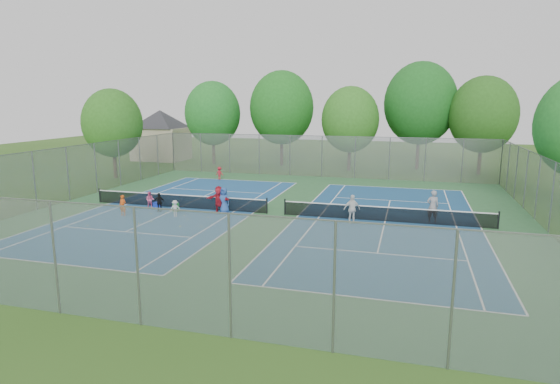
# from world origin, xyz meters

# --- Properties ---
(ground) EXTENTS (120.00, 120.00, 0.00)m
(ground) POSITION_xyz_m (0.00, 0.00, 0.00)
(ground) COLOR #2F561B
(ground) RESTS_ON ground
(court_pad) EXTENTS (32.00, 32.00, 0.01)m
(court_pad) POSITION_xyz_m (0.00, 0.00, 0.01)
(court_pad) COLOR #2D6035
(court_pad) RESTS_ON ground
(court_left) EXTENTS (10.97, 23.77, 0.01)m
(court_left) POSITION_xyz_m (-7.00, 0.00, 0.02)
(court_left) COLOR navy
(court_left) RESTS_ON court_pad
(court_right) EXTENTS (10.97, 23.77, 0.01)m
(court_right) POSITION_xyz_m (7.00, 0.00, 0.02)
(court_right) COLOR navy
(court_right) RESTS_ON court_pad
(net_left) EXTENTS (12.87, 0.10, 0.91)m
(net_left) POSITION_xyz_m (-7.00, 0.00, 0.46)
(net_left) COLOR black
(net_left) RESTS_ON ground
(net_right) EXTENTS (12.87, 0.10, 0.91)m
(net_right) POSITION_xyz_m (7.00, 0.00, 0.46)
(net_right) COLOR black
(net_right) RESTS_ON ground
(fence_north) EXTENTS (32.00, 0.10, 4.00)m
(fence_north) POSITION_xyz_m (0.00, 16.00, 2.00)
(fence_north) COLOR gray
(fence_north) RESTS_ON ground
(fence_south) EXTENTS (32.00, 0.10, 4.00)m
(fence_south) POSITION_xyz_m (0.00, -16.00, 2.00)
(fence_south) COLOR gray
(fence_south) RESTS_ON ground
(fence_west) EXTENTS (0.10, 32.00, 4.00)m
(fence_west) POSITION_xyz_m (-16.00, 0.00, 2.00)
(fence_west) COLOR gray
(fence_west) RESTS_ON ground
(fence_east) EXTENTS (0.10, 32.00, 4.00)m
(fence_east) POSITION_xyz_m (16.00, 0.00, 2.00)
(fence_east) COLOR gray
(fence_east) RESTS_ON ground
(house) EXTENTS (11.03, 11.03, 7.30)m
(house) POSITION_xyz_m (-22.00, 24.00, 4.21)
(house) COLOR #B7A88C
(house) RESTS_ON ground
(tree_nw) EXTENTS (6.40, 6.40, 9.58)m
(tree_nw) POSITION_xyz_m (-14.00, 22.00, 5.89)
(tree_nw) COLOR #443326
(tree_nw) RESTS_ON ground
(tree_nl) EXTENTS (7.20, 7.20, 10.69)m
(tree_nl) POSITION_xyz_m (-6.00, 23.00, 6.54)
(tree_nl) COLOR #443326
(tree_nl) RESTS_ON ground
(tree_nc) EXTENTS (6.00, 6.00, 8.85)m
(tree_nc) POSITION_xyz_m (2.00, 21.00, 5.39)
(tree_nc) COLOR #443326
(tree_nc) RESTS_ON ground
(tree_nr) EXTENTS (7.60, 7.60, 11.42)m
(tree_nr) POSITION_xyz_m (9.00, 24.00, 7.04)
(tree_nr) COLOR #443326
(tree_nr) RESTS_ON ground
(tree_ne) EXTENTS (6.60, 6.60, 9.77)m
(tree_ne) POSITION_xyz_m (15.00, 22.00, 5.97)
(tree_ne) COLOR #443326
(tree_ne) RESTS_ON ground
(tree_side_w) EXTENTS (5.60, 5.60, 8.47)m
(tree_side_w) POSITION_xyz_m (-19.00, 10.00, 5.24)
(tree_side_w) COLOR #443326
(tree_side_w) RESTS_ON ground
(ball_crate) EXTENTS (0.53, 0.53, 0.34)m
(ball_crate) POSITION_xyz_m (-8.64, -0.15, 0.17)
(ball_crate) COLOR blue
(ball_crate) RESTS_ON ground
(ball_hopper) EXTENTS (0.36, 0.36, 0.60)m
(ball_hopper) POSITION_xyz_m (-6.64, -1.13, 0.30)
(ball_hopper) COLOR green
(ball_hopper) RESTS_ON ground
(student_a) EXTENTS (0.53, 0.37, 1.36)m
(student_a) POSITION_xyz_m (-9.39, -3.06, 0.68)
(student_a) COLOR #CB4B13
(student_a) RESTS_ON ground
(student_b) EXTENTS (0.66, 0.57, 1.15)m
(student_b) POSITION_xyz_m (-8.89, -0.60, 0.58)
(student_b) COLOR #DF5787
(student_b) RESTS_ON ground
(student_c) EXTENTS (0.81, 0.73, 1.09)m
(student_c) POSITION_xyz_m (-6.00, -2.41, 0.54)
(student_c) COLOR beige
(student_c) RESTS_ON ground
(student_d) EXTENTS (0.80, 0.47, 1.28)m
(student_d) POSITION_xyz_m (-7.71, -1.42, 0.64)
(student_d) COLOR black
(student_d) RESTS_ON ground
(student_e) EXTENTS (0.92, 0.68, 1.72)m
(student_e) POSITION_xyz_m (-3.38, -0.60, 0.86)
(student_e) COLOR #284F95
(student_e) RESTS_ON ground
(student_f) EXTENTS (1.71, 0.69, 1.80)m
(student_f) POSITION_xyz_m (-3.76, -0.60, 0.90)
(student_f) COLOR #AF1924
(student_f) RESTS_ON ground
(child_far_baseline) EXTENTS (0.87, 0.62, 1.22)m
(child_far_baseline) POSITION_xyz_m (-8.95, 11.79, 0.61)
(child_far_baseline) COLOR red
(child_far_baseline) RESTS_ON ground
(instructor) EXTENTS (0.80, 0.61, 1.99)m
(instructor) POSITION_xyz_m (9.76, 0.65, 0.99)
(instructor) COLOR gray
(instructor) RESTS_ON ground
(teen_court_b) EXTENTS (1.11, 0.87, 1.76)m
(teen_court_b) POSITION_xyz_m (5.05, -0.93, 0.88)
(teen_court_b) COLOR silver
(teen_court_b) RESTS_ON ground
(tennis_ball_0) EXTENTS (0.07, 0.07, 0.07)m
(tennis_ball_0) POSITION_xyz_m (-9.92, -5.86, 0.03)
(tennis_ball_0) COLOR #CCD832
(tennis_ball_0) RESTS_ON ground
(tennis_ball_1) EXTENTS (0.07, 0.07, 0.07)m
(tennis_ball_1) POSITION_xyz_m (-6.73, -4.07, 0.03)
(tennis_ball_1) COLOR #ABC32D
(tennis_ball_1) RESTS_ON ground
(tennis_ball_2) EXTENTS (0.07, 0.07, 0.07)m
(tennis_ball_2) POSITION_xyz_m (-7.10, -1.66, 0.03)
(tennis_ball_2) COLOR #ADD230
(tennis_ball_2) RESTS_ON ground
(tennis_ball_3) EXTENTS (0.07, 0.07, 0.07)m
(tennis_ball_3) POSITION_xyz_m (-3.27, -4.37, 0.03)
(tennis_ball_3) COLOR gold
(tennis_ball_3) RESTS_ON ground
(tennis_ball_4) EXTENTS (0.07, 0.07, 0.07)m
(tennis_ball_4) POSITION_xyz_m (-3.83, -2.19, 0.03)
(tennis_ball_4) COLOR #D5E635
(tennis_ball_4) RESTS_ON ground
(tennis_ball_5) EXTENTS (0.07, 0.07, 0.07)m
(tennis_ball_5) POSITION_xyz_m (-7.85, -2.26, 0.03)
(tennis_ball_5) COLOR #CFDD33
(tennis_ball_5) RESTS_ON ground
(tennis_ball_6) EXTENTS (0.07, 0.07, 0.07)m
(tennis_ball_6) POSITION_xyz_m (-7.23, -4.69, 0.03)
(tennis_ball_6) COLOR yellow
(tennis_ball_6) RESTS_ON ground
(tennis_ball_7) EXTENTS (0.07, 0.07, 0.07)m
(tennis_ball_7) POSITION_xyz_m (-5.52, -2.12, 0.03)
(tennis_ball_7) COLOR #CFEC36
(tennis_ball_7) RESTS_ON ground
(tennis_ball_8) EXTENTS (0.07, 0.07, 0.07)m
(tennis_ball_8) POSITION_xyz_m (-4.89, -2.89, 0.03)
(tennis_ball_8) COLOR #AAC62E
(tennis_ball_8) RESTS_ON ground
(tennis_ball_9) EXTENTS (0.07, 0.07, 0.07)m
(tennis_ball_9) POSITION_xyz_m (-10.46, -1.03, 0.03)
(tennis_ball_9) COLOR #BFE735
(tennis_ball_9) RESTS_ON ground
(tennis_ball_10) EXTENTS (0.07, 0.07, 0.07)m
(tennis_ball_10) POSITION_xyz_m (-4.51, -4.62, 0.03)
(tennis_ball_10) COLOR #D6F338
(tennis_ball_10) RESTS_ON ground
(tennis_ball_11) EXTENTS (0.07, 0.07, 0.07)m
(tennis_ball_11) POSITION_xyz_m (-8.35, -3.30, 0.03)
(tennis_ball_11) COLOR #C0DC33
(tennis_ball_11) RESTS_ON ground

